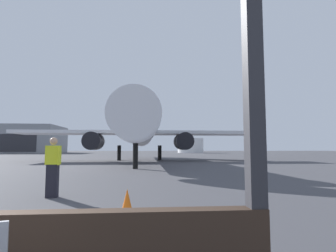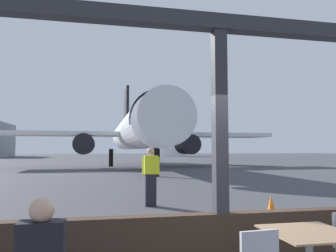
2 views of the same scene
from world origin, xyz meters
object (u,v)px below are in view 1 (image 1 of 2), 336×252
object	(u,v)px
distant_hangar	(20,139)
fuel_storage_tank	(191,146)
airplane	(139,130)
traffic_cone	(127,206)
ground_crew_worker	(53,166)

from	to	relation	value
distant_hangar	fuel_storage_tank	distance (m)	54.01
distant_hangar	airplane	bearing A→B (deg)	-56.10
airplane	traffic_cone	xyz separation A→B (m)	(0.34, -24.98, -3.19)
airplane	ground_crew_worker	distance (m)	22.41
distant_hangar	fuel_storage_tank	world-z (taller)	distant_hangar
fuel_storage_tank	distant_hangar	bearing A→B (deg)	177.03
ground_crew_worker	distant_hangar	world-z (taller)	distant_hangar
ground_crew_worker	fuel_storage_tank	distance (m)	78.91
airplane	traffic_cone	distance (m)	25.19
airplane	distant_hangar	size ratio (longest dim) A/B	1.27
traffic_cone	distant_hangar	distance (m)	91.46
traffic_cone	ground_crew_worker	bearing A→B (deg)	129.90
airplane	distant_hangar	world-z (taller)	airplane
traffic_cone	fuel_storage_tank	world-z (taller)	fuel_storage_tank
traffic_cone	fuel_storage_tank	size ratio (longest dim) A/B	0.08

